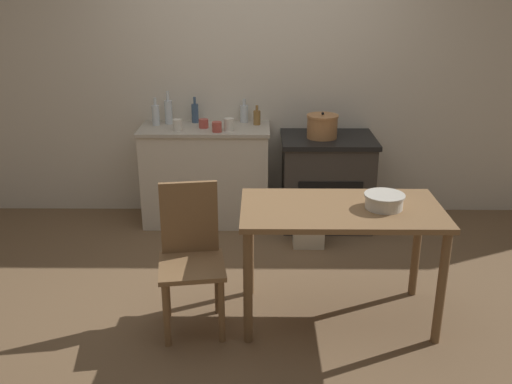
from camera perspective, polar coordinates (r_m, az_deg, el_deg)
ground_plane at (r=4.14m, az=-0.06°, el=-9.80°), size 14.00×14.00×0.00m
wall_back at (r=5.23m, az=0.11°, el=11.48°), size 8.00×0.07×2.55m
counter_cabinet at (r=5.17m, az=-4.99°, el=1.77°), size 1.14×0.55×0.88m
stove at (r=5.14m, az=7.04°, el=1.16°), size 0.82×0.66×0.81m
work_table at (r=3.59m, az=8.47°, el=-3.16°), size 1.24×0.67×0.77m
chair at (r=3.58m, az=-6.52°, el=-6.14°), size 0.45×0.45×0.92m
flour_sack at (r=4.75m, az=5.29°, el=-3.38°), size 0.25×0.18×0.36m
stock_pot at (r=4.96m, az=6.64°, el=6.55°), size 0.27×0.27×0.22m
mixing_bowl_large at (r=3.57m, az=12.70°, el=-0.82°), size 0.25×0.25×0.09m
bottle_far_left at (r=5.09m, az=0.13°, el=7.49°), size 0.06×0.06×0.17m
bottle_left at (r=5.20m, az=-6.12°, el=7.89°), size 0.06×0.06×0.23m
bottle_mid_left at (r=5.18m, az=-8.75°, el=7.98°), size 0.07×0.07×0.29m
bottle_center_left at (r=5.15m, az=-10.00°, el=7.64°), size 0.07×0.07×0.24m
bottle_center at (r=5.19m, az=-1.19°, el=7.88°), size 0.07×0.07×0.21m
cup_center_right at (r=5.01m, az=-5.26°, el=6.83°), size 0.08×0.08×0.08m
cup_mid_right at (r=4.94m, az=-7.88°, el=6.66°), size 0.08×0.08×0.10m
cup_right at (r=4.86m, az=-3.93°, el=6.52°), size 0.08×0.08×0.09m
cup_far_right at (r=4.90m, az=-2.72°, el=6.77°), size 0.09×0.09×0.10m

